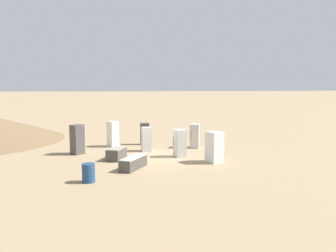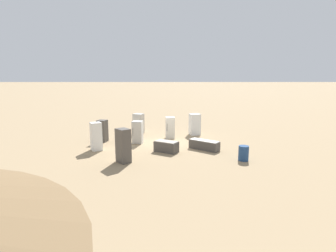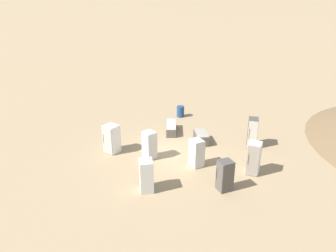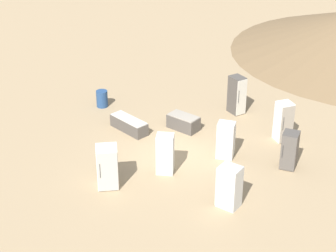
% 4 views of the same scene
% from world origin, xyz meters
% --- Properties ---
extents(ground_plane, '(1000.00, 1000.00, 0.00)m').
position_xyz_m(ground_plane, '(0.00, 0.00, 0.00)').
color(ground_plane, '#9E8460').
extents(discarded_fridge_0, '(0.94, 0.93, 1.68)m').
position_xyz_m(discarded_fridge_0, '(-2.24, -2.74, 0.84)').
color(discarded_fridge_0, white).
rests_on(discarded_fridge_0, ground_plane).
extents(discarded_fridge_1, '(0.76, 0.72, 1.55)m').
position_xyz_m(discarded_fridge_1, '(2.02, 0.09, 0.78)').
color(discarded_fridge_1, silver).
rests_on(discarded_fridge_1, ground_plane).
extents(discarded_fridge_2, '(1.58, 1.34, 0.67)m').
position_xyz_m(discarded_fridge_2, '(0.04, 2.29, 0.33)').
color(discarded_fridge_2, '#4C4742').
rests_on(discarded_fridge_2, ground_plane).
extents(discarded_fridge_3, '(0.68, 0.67, 1.62)m').
position_xyz_m(discarded_fridge_3, '(-0.26, -1.42, 0.81)').
color(discarded_fridge_3, silver).
rests_on(discarded_fridge_3, ground_plane).
extents(discarded_fridge_4, '(0.97, 0.90, 1.62)m').
position_xyz_m(discarded_fridge_4, '(2.30, -3.38, 0.81)').
color(discarded_fridge_4, silver).
rests_on(discarded_fridge_4, ground_plane).
extents(discarded_fridge_5, '(1.90, 1.69, 0.60)m').
position_xyz_m(discarded_fridge_5, '(-2.36, 1.79, 0.30)').
color(discarded_fridge_5, '#4C4742').
rests_on(discarded_fridge_5, ground_plane).
extents(discarded_fridge_6, '(0.92, 0.95, 1.82)m').
position_xyz_m(discarded_fridge_6, '(2.33, 4.34, 0.91)').
color(discarded_fridge_6, '#4C4742').
rests_on(discarded_fridge_6, ground_plane).
extents(discarded_fridge_7, '(0.85, 0.87, 1.76)m').
position_xyz_m(discarded_fridge_7, '(4.40, 1.89, 0.88)').
color(discarded_fridge_7, white).
rests_on(discarded_fridge_7, ground_plane).
extents(discarded_fridge_8, '(0.74, 0.77, 1.56)m').
position_xyz_m(discarded_fridge_8, '(4.55, -0.41, 0.78)').
color(discarded_fridge_8, '#4C4742').
rests_on(discarded_fridge_8, ground_plane).
extents(rusty_barrel, '(0.55, 0.55, 0.82)m').
position_xyz_m(rusty_barrel, '(-4.16, 4.10, 0.41)').
color(rusty_barrel, navy).
rests_on(rusty_barrel, ground_plane).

